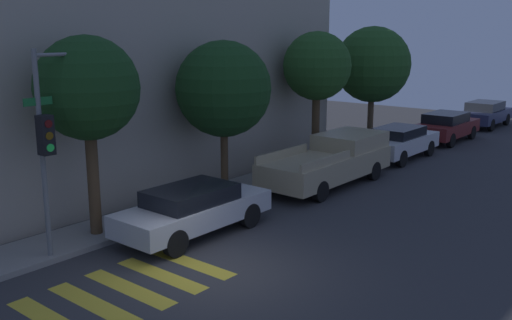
{
  "coord_description": "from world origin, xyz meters",
  "views": [
    {
      "loc": [
        -8.69,
        -8.38,
        5.29
      ],
      "look_at": [
        4.02,
        2.1,
        1.6
      ],
      "focal_mm": 40.0,
      "sensor_mm": 36.0,
      "label": 1
    }
  ],
  "objects_px": {
    "traffic_light_pole": "(62,119)",
    "sedan_far_end": "(446,126)",
    "sedan_near_corner": "(193,209)",
    "pickup_truck": "(332,160)",
    "tree_far_end": "(317,67)",
    "tree_behind_truck": "(373,65)",
    "sedan_middle": "(399,141)",
    "tree_near_corner": "(88,89)",
    "sedan_tail_of_row": "(485,113)",
    "tree_midblock": "(224,89)"
  },
  "relations": [
    {
      "from": "pickup_truck",
      "to": "tree_near_corner",
      "type": "relative_size",
      "value": 1.09
    },
    {
      "from": "sedan_tail_of_row",
      "to": "tree_behind_truck",
      "type": "height_order",
      "value": "tree_behind_truck"
    },
    {
      "from": "sedan_far_end",
      "to": "sedan_tail_of_row",
      "type": "xyz_separation_m",
      "value": [
        5.81,
        0.0,
        0.01
      ]
    },
    {
      "from": "tree_near_corner",
      "to": "tree_midblock",
      "type": "height_order",
      "value": "tree_near_corner"
    },
    {
      "from": "tree_far_end",
      "to": "sedan_middle",
      "type": "bearing_deg",
      "value": -25.83
    },
    {
      "from": "tree_behind_truck",
      "to": "sedan_middle",
      "type": "bearing_deg",
      "value": -112.2
    },
    {
      "from": "tree_near_corner",
      "to": "tree_far_end",
      "type": "relative_size",
      "value": 0.98
    },
    {
      "from": "sedan_near_corner",
      "to": "tree_near_corner",
      "type": "height_order",
      "value": "tree_near_corner"
    },
    {
      "from": "pickup_truck",
      "to": "tree_near_corner",
      "type": "bearing_deg",
      "value": 168.21
    },
    {
      "from": "tree_near_corner",
      "to": "sedan_far_end",
      "type": "bearing_deg",
      "value": -5.36
    },
    {
      "from": "tree_near_corner",
      "to": "tree_midblock",
      "type": "xyz_separation_m",
      "value": [
        4.99,
        0.0,
        -0.37
      ]
    },
    {
      "from": "pickup_truck",
      "to": "sedan_tail_of_row",
      "type": "distance_m",
      "value": 16.4
    },
    {
      "from": "sedan_near_corner",
      "to": "pickup_truck",
      "type": "height_order",
      "value": "pickup_truck"
    },
    {
      "from": "tree_far_end",
      "to": "tree_behind_truck",
      "type": "relative_size",
      "value": 0.96
    },
    {
      "from": "sedan_tail_of_row",
      "to": "tree_behind_truck",
      "type": "relative_size",
      "value": 0.79
    },
    {
      "from": "tree_far_end",
      "to": "tree_behind_truck",
      "type": "bearing_deg",
      "value": 0.0
    },
    {
      "from": "sedan_near_corner",
      "to": "sedan_middle",
      "type": "xyz_separation_m",
      "value": [
        12.22,
        0.0,
        0.03
      ]
    },
    {
      "from": "tree_behind_truck",
      "to": "tree_midblock",
      "type": "bearing_deg",
      "value": -180.0
    },
    {
      "from": "sedan_near_corner",
      "to": "traffic_light_pole",
      "type": "bearing_deg",
      "value": 156.44
    },
    {
      "from": "sedan_near_corner",
      "to": "tree_midblock",
      "type": "bearing_deg",
      "value": 29.54
    },
    {
      "from": "tree_near_corner",
      "to": "tree_behind_truck",
      "type": "distance_m",
      "value": 14.76
    },
    {
      "from": "tree_midblock",
      "to": "sedan_middle",
      "type": "bearing_deg",
      "value": -11.3
    },
    {
      "from": "sedan_near_corner",
      "to": "sedan_tail_of_row",
      "type": "distance_m",
      "value": 23.24
    },
    {
      "from": "traffic_light_pole",
      "to": "pickup_truck",
      "type": "relative_size",
      "value": 0.86
    },
    {
      "from": "sedan_far_end",
      "to": "sedan_near_corner",
      "type": "bearing_deg",
      "value": 180.0
    },
    {
      "from": "traffic_light_pole",
      "to": "sedan_middle",
      "type": "distance_m",
      "value": 15.4
    },
    {
      "from": "sedan_tail_of_row",
      "to": "tree_midblock",
      "type": "bearing_deg",
      "value": 174.86
    },
    {
      "from": "sedan_near_corner",
      "to": "sedan_tail_of_row",
      "type": "height_order",
      "value": "sedan_tail_of_row"
    },
    {
      "from": "sedan_far_end",
      "to": "tree_far_end",
      "type": "distance_m",
      "value": 9.68
    },
    {
      "from": "tree_near_corner",
      "to": "tree_behind_truck",
      "type": "xyz_separation_m",
      "value": [
        14.76,
        0.0,
        -0.01
      ]
    },
    {
      "from": "sedan_near_corner",
      "to": "tree_behind_truck",
      "type": "height_order",
      "value": "tree_behind_truck"
    },
    {
      "from": "sedan_middle",
      "to": "sedan_far_end",
      "type": "distance_m",
      "value": 5.21
    },
    {
      "from": "sedan_middle",
      "to": "sedan_tail_of_row",
      "type": "relative_size",
      "value": 1.0
    },
    {
      "from": "tree_midblock",
      "to": "tree_far_end",
      "type": "relative_size",
      "value": 0.95
    },
    {
      "from": "pickup_truck",
      "to": "tree_far_end",
      "type": "height_order",
      "value": "tree_far_end"
    },
    {
      "from": "sedan_tail_of_row",
      "to": "sedan_far_end",
      "type": "bearing_deg",
      "value": -180.0
    },
    {
      "from": "tree_far_end",
      "to": "sedan_far_end",
      "type": "bearing_deg",
      "value": -11.42
    },
    {
      "from": "traffic_light_pole",
      "to": "sedan_far_end",
      "type": "xyz_separation_m",
      "value": [
        20.34,
        -1.27,
        -2.57
      ]
    },
    {
      "from": "pickup_truck",
      "to": "tree_near_corner",
      "type": "distance_m",
      "value": 9.34
    },
    {
      "from": "tree_midblock",
      "to": "tree_far_end",
      "type": "xyz_separation_m",
      "value": [
        5.3,
        0.0,
        0.46
      ]
    },
    {
      "from": "sedan_far_end",
      "to": "sedan_tail_of_row",
      "type": "height_order",
      "value": "sedan_tail_of_row"
    },
    {
      "from": "sedan_near_corner",
      "to": "pickup_truck",
      "type": "xyz_separation_m",
      "value": [
        6.85,
        0.0,
        0.14
      ]
    },
    {
      "from": "tree_near_corner",
      "to": "tree_midblock",
      "type": "bearing_deg",
      "value": 0.0
    },
    {
      "from": "tree_near_corner",
      "to": "tree_behind_truck",
      "type": "height_order",
      "value": "tree_behind_truck"
    },
    {
      "from": "tree_near_corner",
      "to": "tree_far_end",
      "type": "distance_m",
      "value": 10.29
    },
    {
      "from": "sedan_near_corner",
      "to": "tree_behind_truck",
      "type": "bearing_deg",
      "value": 7.93
    },
    {
      "from": "sedan_tail_of_row",
      "to": "tree_midblock",
      "type": "distance_m",
      "value": 20.32
    },
    {
      "from": "traffic_light_pole",
      "to": "sedan_middle",
      "type": "height_order",
      "value": "traffic_light_pole"
    },
    {
      "from": "sedan_near_corner",
      "to": "tree_midblock",
      "type": "xyz_separation_m",
      "value": [
        3.19,
        1.81,
        2.81
      ]
    },
    {
      "from": "traffic_light_pole",
      "to": "pickup_truck",
      "type": "bearing_deg",
      "value": -7.41
    }
  ]
}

